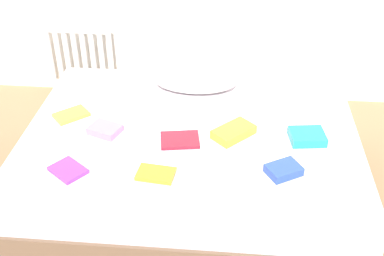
{
  "coord_description": "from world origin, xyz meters",
  "views": [
    {
      "loc": [
        0.22,
        -2.4,
        2.13
      ],
      "look_at": [
        0.0,
        0.05,
        0.48
      ],
      "focal_mm": 45.87,
      "sensor_mm": 36.0,
      "label": 1
    }
  ],
  "objects": [
    {
      "name": "textbook_blue",
      "position": [
        0.52,
        -0.36,
        0.52
      ],
      "size": [
        0.21,
        0.2,
        0.05
      ],
      "primitive_type": "cube",
      "rotation": [
        0.0,
        0.0,
        0.54
      ],
      "color": "#2847B7",
      "rests_on": "bed"
    },
    {
      "name": "textbook_yellow",
      "position": [
        0.25,
        -0.04,
        0.53
      ],
      "size": [
        0.27,
        0.27,
        0.05
      ],
      "primitive_type": "cube",
      "rotation": [
        0.0,
        0.0,
        0.8
      ],
      "color": "yellow",
      "rests_on": "bed"
    },
    {
      "name": "textbook_teal",
      "position": [
        0.67,
        -0.05,
        0.53
      ],
      "size": [
        0.22,
        0.19,
        0.05
      ],
      "primitive_type": "cube",
      "rotation": [
        0.0,
        0.0,
        0.14
      ],
      "color": "teal",
      "rests_on": "bed"
    },
    {
      "name": "radiator",
      "position": [
        -1.04,
        1.2,
        0.35
      ],
      "size": [
        0.56,
        0.04,
        0.52
      ],
      "color": "white",
      "rests_on": "ground"
    },
    {
      "name": "textbook_orange",
      "position": [
        -0.14,
        -0.44,
        0.51
      ],
      "size": [
        0.21,
        0.15,
        0.02
      ],
      "primitive_type": "cube",
      "rotation": [
        0.0,
        0.0,
        -0.12
      ],
      "color": "orange",
      "rests_on": "bed"
    },
    {
      "name": "bed",
      "position": [
        0.0,
        0.0,
        0.25
      ],
      "size": [
        2.0,
        1.5,
        0.5
      ],
      "color": "brown",
      "rests_on": "ground"
    },
    {
      "name": "ground_plane",
      "position": [
        0.0,
        0.0,
        0.0
      ],
      "size": [
        8.0,
        8.0,
        0.0
      ],
      "primitive_type": "plane",
      "color": "#93704C"
    },
    {
      "name": "textbook_purple",
      "position": [
        -0.61,
        -0.45,
        0.51
      ],
      "size": [
        0.23,
        0.22,
        0.02
      ],
      "primitive_type": "cube",
      "rotation": [
        0.0,
        0.0,
        -0.67
      ],
      "color": "purple",
      "rests_on": "bed"
    },
    {
      "name": "textbook_white",
      "position": [
        0.32,
        -0.51,
        0.52
      ],
      "size": [
        0.21,
        0.19,
        0.05
      ],
      "primitive_type": "cube",
      "rotation": [
        0.0,
        0.0,
        -0.39
      ],
      "color": "white",
      "rests_on": "bed"
    },
    {
      "name": "textbook_pink",
      "position": [
        -0.5,
        -0.07,
        0.52
      ],
      "size": [
        0.21,
        0.19,
        0.04
      ],
      "primitive_type": "cube",
      "rotation": [
        0.0,
        0.0,
        -0.37
      ],
      "color": "pink",
      "rests_on": "bed"
    },
    {
      "name": "textbook_lime",
      "position": [
        -0.75,
        0.08,
        0.51
      ],
      "size": [
        0.24,
        0.23,
        0.02
      ],
      "primitive_type": "cube",
      "rotation": [
        0.0,
        0.0,
        0.72
      ],
      "color": "#8CC638",
      "rests_on": "bed"
    },
    {
      "name": "textbook_maroon",
      "position": [
        -0.05,
        -0.12,
        0.51
      ],
      "size": [
        0.24,
        0.19,
        0.02
      ],
      "primitive_type": "cube",
      "rotation": [
        0.0,
        0.0,
        0.16
      ],
      "color": "maroon",
      "rests_on": "bed"
    },
    {
      "name": "pillow",
      "position": [
        -0.02,
        0.5,
        0.58
      ],
      "size": [
        0.57,
        0.33,
        0.15
      ],
      "primitive_type": "ellipsoid",
      "color": "white",
      "rests_on": "bed"
    }
  ]
}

